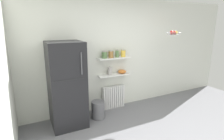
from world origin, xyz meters
TOP-DOWN VIEW (x-y plane):
  - ground_plane at (0.00, 0.50)m, footprint 7.04×7.04m
  - back_wall at (0.00, 2.05)m, footprint 7.04×0.10m
  - refrigerator at (-1.26, 1.65)m, footprint 0.66×0.72m
  - radiator at (-0.09, 1.92)m, footprint 0.55×0.12m
  - wall_shelf_lower at (-0.09, 1.89)m, footprint 0.78×0.22m
  - wall_shelf_upper at (-0.09, 1.89)m, footprint 0.78×0.22m
  - storage_jar_0 at (-0.33, 1.89)m, footprint 0.12×0.12m
  - storage_jar_1 at (-0.17, 1.89)m, footprint 0.11×0.11m
  - storage_jar_2 at (-0.01, 1.89)m, footprint 0.08×0.08m
  - storage_jar_3 at (0.15, 1.89)m, footprint 0.11×0.11m
  - vase at (-0.20, 1.89)m, footprint 0.10×0.10m
  - shelf_bowl at (0.12, 1.89)m, footprint 0.20×0.20m
  - trash_bin at (-0.62, 1.61)m, footprint 0.29×0.29m
  - hanging_fruit_basket at (1.20, 1.40)m, footprint 0.35×0.35m

SIDE VIEW (x-z plane):
  - ground_plane at x=0.00m, z-range 0.00..0.00m
  - trash_bin at x=-0.62m, z-range 0.00..0.38m
  - radiator at x=-0.09m, z-range 0.00..0.56m
  - refrigerator at x=-1.26m, z-range 0.00..1.69m
  - wall_shelf_lower at x=-0.09m, z-range 0.83..0.86m
  - shelf_bowl at x=0.12m, z-range 0.86..0.95m
  - vase at x=-0.20m, z-range 0.86..1.04m
  - wall_shelf_upper at x=-0.09m, z-range 1.24..1.26m
  - back_wall at x=0.00m, z-range 0.00..2.60m
  - storage_jar_0 at x=-0.33m, z-range 1.26..1.42m
  - storage_jar_1 at x=-0.17m, z-range 1.26..1.43m
  - storage_jar_3 at x=0.15m, z-range 1.26..1.43m
  - storage_jar_2 at x=-0.01m, z-range 1.26..1.44m
  - hanging_fruit_basket at x=1.20m, z-range 1.76..1.86m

